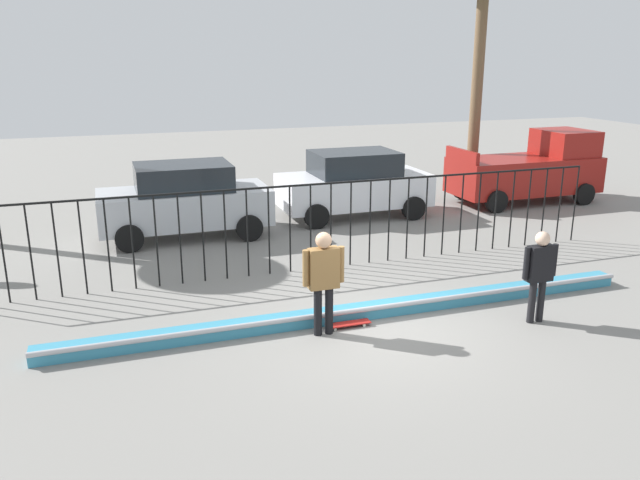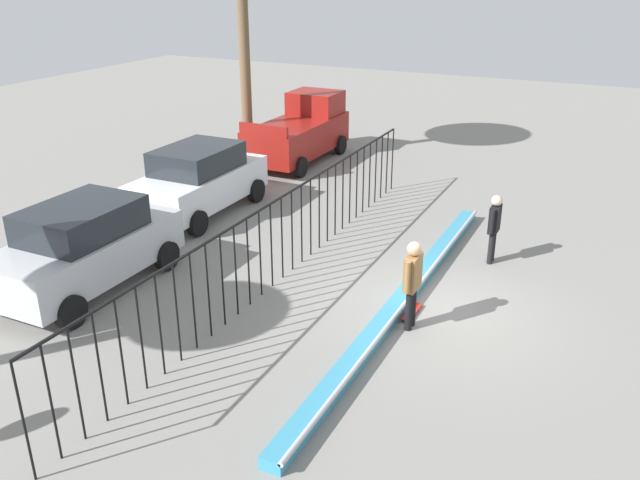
# 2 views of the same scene
# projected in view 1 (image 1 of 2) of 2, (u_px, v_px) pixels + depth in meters

# --- Properties ---
(ground_plane) EXTENTS (60.00, 60.00, 0.00)m
(ground_plane) POSITION_uv_depth(u_px,v_px,m) (372.00, 330.00, 10.99)
(ground_plane) COLOR gray
(bowl_coping_ledge) EXTENTS (11.00, 0.40, 0.27)m
(bowl_coping_ledge) POSITION_uv_depth(u_px,v_px,m) (360.00, 311.00, 11.45)
(bowl_coping_ledge) COLOR teal
(bowl_coping_ledge) RESTS_ON ground
(perimeter_fence) EXTENTS (14.04, 0.04, 1.92)m
(perimeter_fence) POSITION_uv_depth(u_px,v_px,m) (311.00, 218.00, 13.74)
(perimeter_fence) COLOR black
(perimeter_fence) RESTS_ON ground
(skateboarder) EXTENTS (0.73, 0.27, 1.80)m
(skateboarder) POSITION_uv_depth(u_px,v_px,m) (324.00, 274.00, 10.52)
(skateboarder) COLOR black
(skateboarder) RESTS_ON ground
(skateboard) EXTENTS (0.80, 0.20, 0.07)m
(skateboard) POSITION_uv_depth(u_px,v_px,m) (348.00, 324.00, 11.08)
(skateboard) COLOR #A51E19
(skateboard) RESTS_ON ground
(camera_operator) EXTENTS (0.67, 0.25, 1.66)m
(camera_operator) POSITION_uv_depth(u_px,v_px,m) (540.00, 268.00, 11.04)
(camera_operator) COLOR black
(camera_operator) RESTS_ON ground
(parked_car_silver) EXTENTS (4.30, 2.12, 1.90)m
(parked_car_silver) POSITION_uv_depth(u_px,v_px,m) (185.00, 200.00, 16.31)
(parked_car_silver) COLOR #B7BABF
(parked_car_silver) RESTS_ON ground
(parked_car_white) EXTENTS (4.30, 2.12, 1.90)m
(parked_car_white) POSITION_uv_depth(u_px,v_px,m) (354.00, 183.00, 18.37)
(parked_car_white) COLOR silver
(parked_car_white) RESTS_ON ground
(pickup_truck) EXTENTS (4.70, 2.12, 2.24)m
(pickup_truck) POSITION_uv_depth(u_px,v_px,m) (530.00, 170.00, 20.18)
(pickup_truck) COLOR maroon
(pickup_truck) RESTS_ON ground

